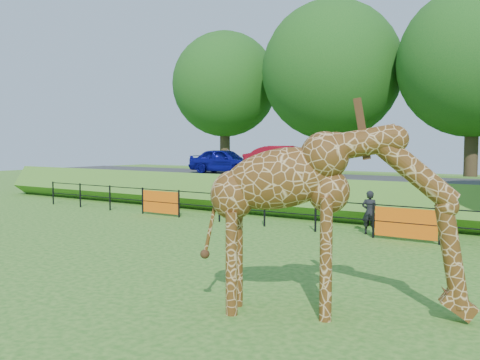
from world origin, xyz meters
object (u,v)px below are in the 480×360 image
Objects in this scene: car_red at (287,161)px; visitor at (370,212)px; car_blue at (225,161)px; giraffe at (335,221)px.

car_red is 8.30m from visitor.
car_blue reaches higher than visitor.
car_red is at bearing 97.92° from giraffe.
visitor is (-2.50, 8.15, -0.93)m from giraffe.
car_blue is 2.57× the size of visitor.
car_blue is at bearing 93.39° from car_red.
car_red is (3.59, 0.09, 0.07)m from car_blue.
giraffe is 18.20m from car_blue.
giraffe reaches higher than car_blue.
giraffe is 1.25× the size of car_blue.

